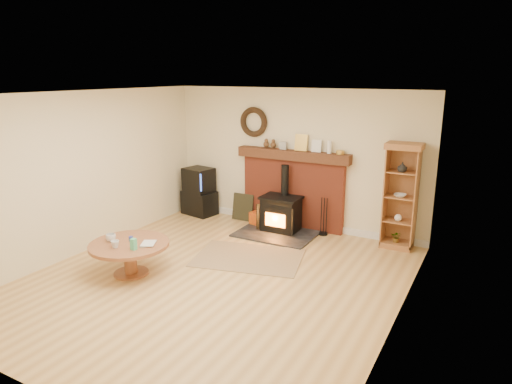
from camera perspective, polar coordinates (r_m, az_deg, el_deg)
The scene contains 11 objects.
ground at distance 6.66m, azimuth -5.14°, elevation -10.86°, with size 5.50×5.50×0.00m, color tan.
room_shell at distance 6.20m, azimuth -5.16°, elevation 3.96°, with size 5.02×5.52×2.61m.
chimney_breast at distance 8.60m, azimuth 4.60°, elevation 0.78°, with size 2.20×0.22×1.78m.
wood_stove at distance 8.41m, azimuth 3.04°, elevation -2.92°, with size 1.40×1.00×1.23m.
area_rug at distance 7.35m, azimuth -0.93°, elevation -8.19°, with size 1.67×1.15×0.01m, color brown.
tv_unit at distance 9.49m, azimuth -7.13°, elevation -0.03°, with size 0.74×0.58×0.98m.
curio_cabinet at distance 7.90m, azimuth 17.65°, elevation -0.47°, with size 0.57×0.41×1.78m.
firelog_box at distance 8.77m, azimuth 0.71°, elevation -3.45°, with size 0.42×0.26×0.26m, color #C88106.
leaning_painting at distance 9.09m, azimuth -1.65°, elevation -1.90°, with size 0.45×0.03×0.54m, color black.
fire_tools at distance 8.39m, azimuth 8.42°, elevation -4.45°, with size 0.16×0.16×0.70m.
coffee_table at distance 6.90m, azimuth -15.59°, elevation -6.87°, with size 1.15×1.15×0.64m.
Camera 1 is at (3.37, -4.97, 2.87)m, focal length 32.00 mm.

